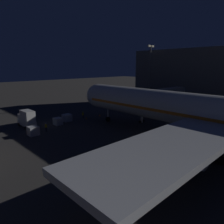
% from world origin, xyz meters
% --- Properties ---
extents(ground_plane, '(320.00, 320.00, 0.00)m').
position_xyz_m(ground_plane, '(0.00, 0.00, 0.00)').
color(ground_plane, '#383533').
extents(jet_bridge, '(19.85, 3.40, 7.33)m').
position_xyz_m(jet_bridge, '(-10.80, -9.68, 5.79)').
color(jet_bridge, '#9E9E99').
rests_on(jet_bridge, ground_plane).
extents(apron_floodlight_mast, '(2.90, 0.50, 19.26)m').
position_xyz_m(apron_floodlight_mast, '(-25.50, -22.88, 11.09)').
color(apron_floodlight_mast, '#59595E').
rests_on(apron_floodlight_mast, ground_plane).
extents(ops_van, '(2.36, 5.26, 3.67)m').
position_xyz_m(ops_van, '(15.40, -24.35, 1.84)').
color(ops_van, silver).
rests_on(ops_van, ground_plane).
extents(baggage_container_near_belt, '(1.82, 1.81, 1.68)m').
position_xyz_m(baggage_container_near_belt, '(16.81, -18.22, 0.84)').
color(baggage_container_near_belt, '#B7BABF').
rests_on(baggage_container_near_belt, ground_plane).
extents(baggage_container_far_row, '(1.86, 1.71, 1.67)m').
position_xyz_m(baggage_container_far_row, '(6.63, -22.68, 0.83)').
color(baggage_container_far_row, '#B7BABF').
rests_on(baggage_container_far_row, ground_plane).
extents(baggage_container_spare, '(1.57, 1.85, 1.56)m').
position_xyz_m(baggage_container_spare, '(9.79, -21.40, 0.78)').
color(baggage_container_spare, '#B7BABF').
rests_on(baggage_container_spare, ground_plane).
extents(ground_crew_near_nose_gear, '(0.40, 0.40, 1.80)m').
position_xyz_m(ground_crew_near_nose_gear, '(2.35, -22.24, 0.99)').
color(ground_crew_near_nose_gear, black).
rests_on(ground_crew_near_nose_gear, ground_plane).
extents(ground_crew_by_tug, '(0.40, 0.40, 1.78)m').
position_xyz_m(ground_crew_by_tug, '(14.05, -18.49, 0.98)').
color(ground_crew_by_tug, black).
rests_on(ground_crew_by_tug, ground_plane).
extents(traffic_cone_nose_port, '(0.36, 0.36, 0.55)m').
position_xyz_m(traffic_cone_nose_port, '(-2.20, -21.13, 0.28)').
color(traffic_cone_nose_port, orange).
rests_on(traffic_cone_nose_port, ground_plane).
extents(traffic_cone_nose_starboard, '(0.36, 0.36, 0.55)m').
position_xyz_m(traffic_cone_nose_starboard, '(2.20, -21.13, 0.28)').
color(traffic_cone_nose_starboard, orange).
rests_on(traffic_cone_nose_starboard, ground_plane).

